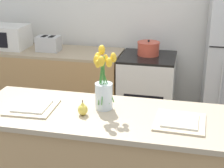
{
  "coord_description": "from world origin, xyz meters",
  "views": [
    {
      "loc": [
        0.52,
        -2.03,
        1.9
      ],
      "look_at": [
        0.0,
        0.25,
        1.04
      ],
      "focal_mm": 55.0,
      "sensor_mm": 36.0,
      "label": 1
    }
  ],
  "objects": [
    {
      "name": "stove_range",
      "position": [
        0.1,
        1.6,
        0.44
      ],
      "size": [
        0.6,
        0.61,
        0.89
      ],
      "color": "silver",
      "rests_on": "ground_plane"
    },
    {
      "name": "cooking_pot",
      "position": [
        0.09,
        1.64,
        0.96
      ],
      "size": [
        0.25,
        0.25,
        0.17
      ],
      "color": "#CC4C38",
      "rests_on": "stove_range"
    },
    {
      "name": "plate_setting_left",
      "position": [
        -0.51,
        -0.03,
        0.93
      ],
      "size": [
        0.33,
        0.33,
        0.02
      ],
      "color": "beige",
      "rests_on": "kitchen_island"
    },
    {
      "name": "toaster",
      "position": [
        -1.05,
        1.57,
        0.97
      ],
      "size": [
        0.28,
        0.18,
        0.17
      ],
      "color": "#B7BABC",
      "rests_on": "back_counter"
    },
    {
      "name": "flower_vase",
      "position": [
        -0.02,
        0.08,
        1.08
      ],
      "size": [
        0.15,
        0.17,
        0.44
      ],
      "color": "silver",
      "rests_on": "kitchen_island"
    },
    {
      "name": "back_wall",
      "position": [
        0.0,
        2.0,
        1.35
      ],
      "size": [
        5.2,
        0.08,
        2.7
      ],
      "color": "silver",
      "rests_on": "ground_plane"
    },
    {
      "name": "pear_figurine",
      "position": [
        -0.13,
        -0.06,
        0.96
      ],
      "size": [
        0.07,
        0.07,
        0.11
      ],
      "color": "#E5CC4C",
      "rests_on": "kitchen_island"
    },
    {
      "name": "plate_setting_right",
      "position": [
        0.51,
        -0.03,
        0.93
      ],
      "size": [
        0.33,
        0.33,
        0.02
      ],
      "color": "beige",
      "rests_on": "kitchen_island"
    },
    {
      "name": "back_counter",
      "position": [
        -1.06,
        1.6,
        0.44
      ],
      "size": [
        1.68,
        0.6,
        0.89
      ],
      "color": "tan",
      "rests_on": "ground_plane"
    },
    {
      "name": "microwave",
      "position": [
        -1.59,
        1.6,
        1.02
      ],
      "size": [
        0.48,
        0.37,
        0.27
      ],
      "color": "white",
      "rests_on": "back_counter"
    }
  ]
}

